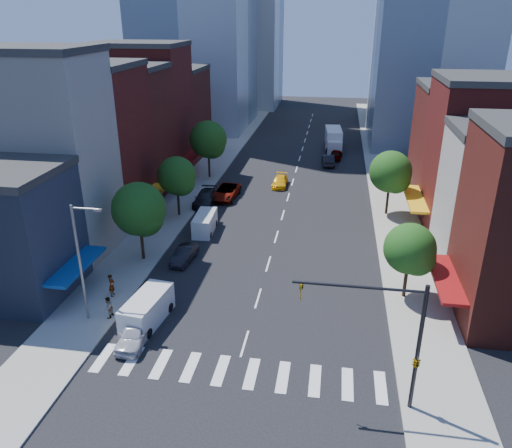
{
  "coord_description": "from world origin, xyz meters",
  "views": [
    {
      "loc": [
        5.3,
        -27.97,
        21.12
      ],
      "look_at": [
        -0.71,
        9.39,
        5.0
      ],
      "focal_mm": 35.0,
      "sensor_mm": 36.0,
      "label": 1
    }
  ],
  "objects_px": {
    "box_truck": "(334,140)",
    "pedestrian_far": "(108,308)",
    "parked_car_third": "(226,192)",
    "parked_car_rear": "(205,198)",
    "traffic_car_oncoming": "(328,160)",
    "traffic_car_far": "(336,154)",
    "cargo_van_far": "(205,224)",
    "cargo_van_near": "(146,311)",
    "taxi": "(280,181)",
    "parked_car_front": "(135,333)",
    "parked_car_second": "(184,254)",
    "pedestrian_near": "(112,285)"
  },
  "relations": [
    {
      "from": "parked_car_second",
      "to": "traffic_car_oncoming",
      "type": "height_order",
      "value": "traffic_car_oncoming"
    },
    {
      "from": "parked_car_front",
      "to": "pedestrian_far",
      "type": "xyz_separation_m",
      "value": [
        -3.0,
        2.38,
        0.25
      ]
    },
    {
      "from": "taxi",
      "to": "pedestrian_far",
      "type": "height_order",
      "value": "pedestrian_far"
    },
    {
      "from": "cargo_van_far",
      "to": "parked_car_front",
      "type": "bearing_deg",
      "value": -92.83
    },
    {
      "from": "traffic_car_oncoming",
      "to": "traffic_car_far",
      "type": "height_order",
      "value": "traffic_car_oncoming"
    },
    {
      "from": "parked_car_second",
      "to": "pedestrian_far",
      "type": "relative_size",
      "value": 2.45
    },
    {
      "from": "parked_car_third",
      "to": "cargo_van_far",
      "type": "bearing_deg",
      "value": -86.34
    },
    {
      "from": "parked_car_front",
      "to": "cargo_van_far",
      "type": "bearing_deg",
      "value": 88.23
    },
    {
      "from": "box_truck",
      "to": "pedestrian_far",
      "type": "height_order",
      "value": "box_truck"
    },
    {
      "from": "parked_car_second",
      "to": "traffic_car_far",
      "type": "xyz_separation_m",
      "value": [
        13.26,
        37.22,
        0.06
      ]
    },
    {
      "from": "cargo_van_far",
      "to": "traffic_car_far",
      "type": "relative_size",
      "value": 1.07
    },
    {
      "from": "traffic_car_oncoming",
      "to": "pedestrian_near",
      "type": "bearing_deg",
      "value": 62.59
    },
    {
      "from": "pedestrian_near",
      "to": "pedestrian_far",
      "type": "xyz_separation_m",
      "value": [
        1.04,
        -2.99,
        -0.1
      ]
    },
    {
      "from": "cargo_van_far",
      "to": "traffic_car_oncoming",
      "type": "height_order",
      "value": "cargo_van_far"
    },
    {
      "from": "parked_car_third",
      "to": "parked_car_rear",
      "type": "bearing_deg",
      "value": -125.29
    },
    {
      "from": "parked_car_third",
      "to": "traffic_car_far",
      "type": "xyz_separation_m",
      "value": [
        13.09,
        20.15,
        -0.06
      ]
    },
    {
      "from": "taxi",
      "to": "box_truck",
      "type": "relative_size",
      "value": 0.54
    },
    {
      "from": "parked_car_front",
      "to": "parked_car_rear",
      "type": "bearing_deg",
      "value": 92.49
    },
    {
      "from": "parked_car_front",
      "to": "box_truck",
      "type": "xyz_separation_m",
      "value": [
        12.55,
        55.57,
        0.82
      ]
    },
    {
      "from": "parked_car_front",
      "to": "traffic_car_far",
      "type": "relative_size",
      "value": 1.0
    },
    {
      "from": "parked_car_front",
      "to": "taxi",
      "type": "xyz_separation_m",
      "value": [
        6.0,
        35.12,
        -0.09
      ]
    },
    {
      "from": "cargo_van_near",
      "to": "traffic_car_oncoming",
      "type": "xyz_separation_m",
      "value": [
        11.98,
        43.67,
        -0.29
      ]
    },
    {
      "from": "cargo_van_far",
      "to": "traffic_car_oncoming",
      "type": "bearing_deg",
      "value": 63.27
    },
    {
      "from": "cargo_van_near",
      "to": "traffic_car_far",
      "type": "xyz_separation_m",
      "value": [
        13.1,
        47.25,
        -0.33
      ]
    },
    {
      "from": "parked_car_second",
      "to": "box_truck",
      "type": "distance_m",
      "value": 45.05
    },
    {
      "from": "cargo_van_near",
      "to": "cargo_van_far",
      "type": "distance_m",
      "value": 16.71
    },
    {
      "from": "cargo_van_near",
      "to": "box_truck",
      "type": "relative_size",
      "value": 0.63
    },
    {
      "from": "cargo_van_far",
      "to": "pedestrian_far",
      "type": "height_order",
      "value": "cargo_van_far"
    },
    {
      "from": "cargo_van_far",
      "to": "box_truck",
      "type": "relative_size",
      "value": 0.56
    },
    {
      "from": "box_truck",
      "to": "parked_car_front",
      "type": "bearing_deg",
      "value": -107.19
    },
    {
      "from": "parked_car_second",
      "to": "pedestrian_far",
      "type": "height_order",
      "value": "pedestrian_far"
    },
    {
      "from": "cargo_van_near",
      "to": "taxi",
      "type": "height_order",
      "value": "cargo_van_near"
    },
    {
      "from": "parked_car_front",
      "to": "traffic_car_oncoming",
      "type": "bearing_deg",
      "value": 73.67
    },
    {
      "from": "taxi",
      "to": "parked_car_second",
      "type": "bearing_deg",
      "value": -104.81
    },
    {
      "from": "parked_car_second",
      "to": "parked_car_rear",
      "type": "bearing_deg",
      "value": 102.57
    },
    {
      "from": "parked_car_front",
      "to": "pedestrian_far",
      "type": "bearing_deg",
      "value": 139.77
    },
    {
      "from": "cargo_van_near",
      "to": "box_truck",
      "type": "xyz_separation_m",
      "value": [
        12.56,
        53.25,
        0.49
      ]
    },
    {
      "from": "parked_car_rear",
      "to": "cargo_van_far",
      "type": "height_order",
      "value": "cargo_van_far"
    },
    {
      "from": "parked_car_second",
      "to": "box_truck",
      "type": "relative_size",
      "value": 0.49
    },
    {
      "from": "parked_car_third",
      "to": "pedestrian_far",
      "type": "distance_m",
      "value": 27.21
    },
    {
      "from": "parked_car_second",
      "to": "parked_car_rear",
      "type": "relative_size",
      "value": 0.76
    },
    {
      "from": "parked_car_third",
      "to": "cargo_van_far",
      "type": "height_order",
      "value": "cargo_van_far"
    },
    {
      "from": "parked_car_third",
      "to": "traffic_car_oncoming",
      "type": "relative_size",
      "value": 1.21
    },
    {
      "from": "parked_car_second",
      "to": "cargo_van_near",
      "type": "relative_size",
      "value": 0.78
    },
    {
      "from": "parked_car_third",
      "to": "parked_car_rear",
      "type": "xyz_separation_m",
      "value": [
        -2.0,
        -2.48,
        -0.01
      ]
    },
    {
      "from": "cargo_van_near",
      "to": "taxi",
      "type": "xyz_separation_m",
      "value": [
        6.02,
        32.79,
        -0.42
      ]
    },
    {
      "from": "parked_car_rear",
      "to": "pedestrian_near",
      "type": "bearing_deg",
      "value": -97.1
    },
    {
      "from": "taxi",
      "to": "traffic_car_oncoming",
      "type": "bearing_deg",
      "value": 61.65
    },
    {
      "from": "parked_car_second",
      "to": "parked_car_third",
      "type": "relative_size",
      "value": 0.71
    },
    {
      "from": "traffic_car_oncoming",
      "to": "parked_car_front",
      "type": "bearing_deg",
      "value": 69.52
    }
  ]
}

